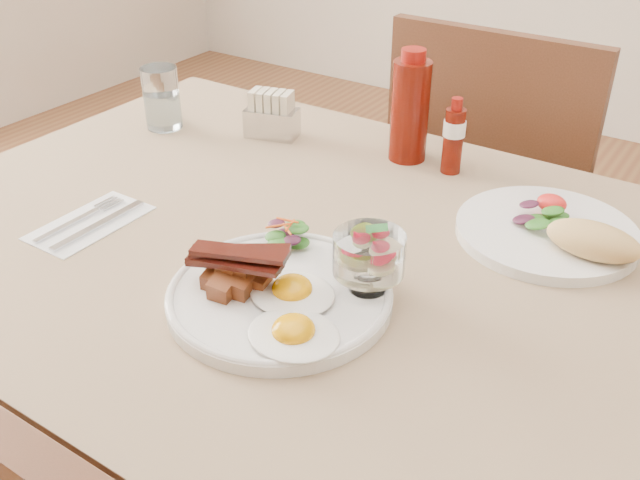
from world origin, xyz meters
TOP-DOWN VIEW (x-y plane):
  - table at (0.00, 0.00)m, footprint 1.33×0.88m
  - chair_far at (0.00, 0.66)m, footprint 0.42×0.42m
  - main_plate at (0.01, -0.14)m, footprint 0.28×0.28m
  - fried_eggs at (0.05, -0.17)m, footprint 0.18×0.19m
  - bacon_potato_pile at (-0.04, -0.17)m, footprint 0.14×0.09m
  - side_salad at (-0.04, -0.05)m, footprint 0.07×0.07m
  - fruit_cup at (0.10, -0.08)m, footprint 0.09×0.09m
  - second_plate at (0.25, 0.19)m, footprint 0.26×0.26m
  - ketchup_bottle at (-0.06, 0.32)m, footprint 0.08×0.08m
  - hot_sauce_bottle at (0.03, 0.31)m, footprint 0.05×0.05m
  - sugar_caddy at (-0.31, 0.27)m, footprint 0.11×0.08m
  - water_glass at (-0.51, 0.19)m, footprint 0.07×0.07m
  - napkin_cutlery at (-0.34, -0.14)m, footprint 0.10×0.18m

SIDE VIEW (x-z plane):
  - chair_far at x=0.00m, z-range 0.06..0.99m
  - table at x=0.00m, z-range 0.29..1.04m
  - napkin_cutlery at x=-0.34m, z-range 0.75..0.76m
  - main_plate at x=0.01m, z-range 0.75..0.77m
  - second_plate at x=0.25m, z-range 0.74..0.80m
  - fried_eggs at x=0.05m, z-range 0.76..0.79m
  - side_salad at x=-0.04m, z-range 0.76..0.80m
  - sugar_caddy at x=-0.31m, z-range 0.75..0.83m
  - bacon_potato_pile at x=-0.04m, z-range 0.77..0.83m
  - water_glass at x=-0.51m, z-range 0.74..0.86m
  - hot_sauce_bottle at x=0.03m, z-range 0.75..0.88m
  - fruit_cup at x=0.10m, z-range 0.77..0.86m
  - ketchup_bottle at x=-0.06m, z-range 0.75..0.94m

